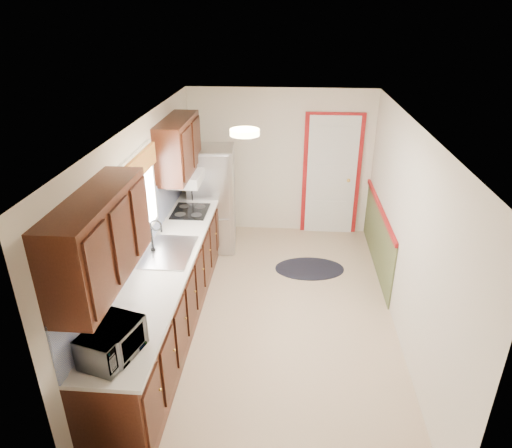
# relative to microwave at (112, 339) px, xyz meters

# --- Properties ---
(room_shell) EXTENTS (3.20, 5.20, 2.52)m
(room_shell) POSITION_rel_microwave_xyz_m (1.20, 1.95, 0.09)
(room_shell) COLOR tan
(room_shell) RESTS_ON ground
(kitchen_run) EXTENTS (0.63, 4.00, 2.20)m
(kitchen_run) POSITION_rel_microwave_xyz_m (-0.04, 1.66, -0.30)
(kitchen_run) COLOR #33140B
(kitchen_run) RESTS_ON ground
(back_wall_trim) EXTENTS (1.12, 2.30, 2.08)m
(back_wall_trim) POSITION_rel_microwave_xyz_m (2.19, 4.16, -0.22)
(back_wall_trim) COLOR maroon
(back_wall_trim) RESTS_ON ground
(ceiling_fixture) EXTENTS (0.30, 0.30, 0.06)m
(ceiling_fixture) POSITION_rel_microwave_xyz_m (0.90, 1.75, 1.25)
(ceiling_fixture) COLOR #FFD88C
(ceiling_fixture) RESTS_ON room_shell
(microwave) EXTENTS (0.41, 0.56, 0.34)m
(microwave) POSITION_rel_microwave_xyz_m (0.00, 0.00, 0.00)
(microwave) COLOR white
(microwave) RESTS_ON kitchen_run
(refrigerator) EXTENTS (0.73, 0.72, 1.64)m
(refrigerator) POSITION_rel_microwave_xyz_m (0.18, 3.70, -0.29)
(refrigerator) COLOR #B7B7BC
(refrigerator) RESTS_ON ground
(rug) EXTENTS (1.06, 0.73, 0.01)m
(rug) POSITION_rel_microwave_xyz_m (1.71, 3.09, -1.11)
(rug) COLOR black
(rug) RESTS_ON ground
(cooktop) EXTENTS (0.47, 0.56, 0.02)m
(cooktop) POSITION_rel_microwave_xyz_m (0.01, 2.92, -0.16)
(cooktop) COLOR black
(cooktop) RESTS_ON kitchen_run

